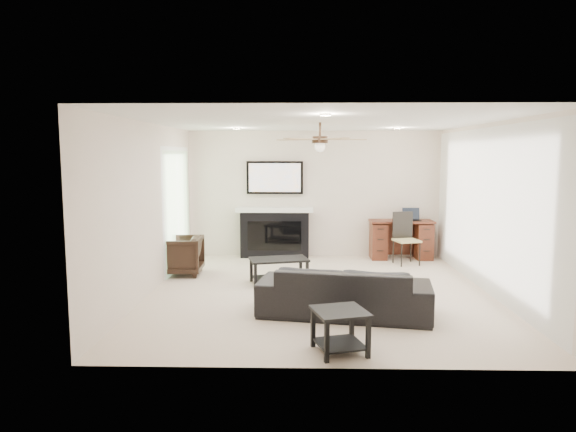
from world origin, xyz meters
name	(u,v)px	position (x,y,z in m)	size (l,w,h in m)	color
room_shell	(332,179)	(0.19, 0.08, 1.68)	(5.50, 5.54, 2.52)	beige
sofa	(344,291)	(0.28, -1.09, 0.32)	(2.16, 0.84, 0.63)	black
armchair	(180,255)	(-2.32, 1.06, 0.33)	(0.70, 0.73, 0.66)	black
coffee_table	(279,271)	(-0.62, 0.51, 0.20)	(0.90, 0.50, 0.40)	black
end_table_near	(340,331)	(0.13, -2.34, 0.23)	(0.52, 0.52, 0.45)	black
end_table_left	(128,276)	(-2.87, 0.01, 0.23)	(0.50, 0.50, 0.45)	black
fireplace_unit	(275,210)	(-0.79, 2.58, 0.95)	(1.52, 0.34, 1.91)	black
desk	(401,239)	(1.69, 2.52, 0.38)	(1.22, 0.56, 0.76)	#37140D
desk_chair	(407,239)	(1.69, 1.97, 0.48)	(0.42, 0.44, 0.97)	black
laptop	(412,214)	(1.89, 2.50, 0.88)	(0.33, 0.24, 0.23)	black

